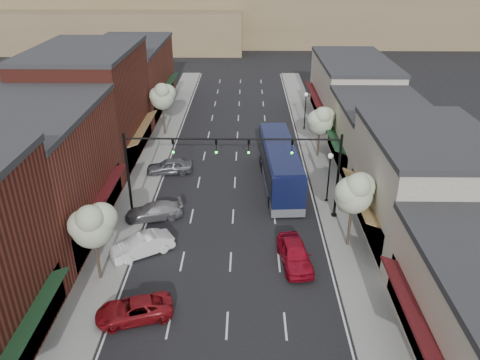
{
  "coord_description": "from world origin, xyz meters",
  "views": [
    {
      "loc": [
        1.03,
        -24.0,
        19.17
      ],
      "look_at": [
        0.52,
        10.1,
        2.2
      ],
      "focal_mm": 35.0,
      "sensor_mm": 36.0,
      "label": 1
    }
  ],
  "objects_px": {
    "tree_left_near": "(92,224)",
    "coach_bus": "(279,165)",
    "signal_mast_left": "(158,163)",
    "tree_right_near": "(355,192)",
    "parked_car_a": "(134,310)",
    "parked_car_d": "(170,166)",
    "tree_left_far": "(162,96)",
    "red_hatchback": "(295,254)",
    "signal_mast_right": "(307,164)",
    "tree_right_far": "(321,120)",
    "parked_car_c": "(154,211)",
    "lamp_post_near": "(329,170)",
    "lamp_post_far": "(306,105)",
    "parked_car_b": "(142,245)"
  },
  "relations": [
    {
      "from": "parked_car_a",
      "to": "tree_left_far",
      "type": "bearing_deg",
      "value": 169.5
    },
    {
      "from": "tree_right_far",
      "to": "coach_bus",
      "type": "relative_size",
      "value": 0.43
    },
    {
      "from": "coach_bus",
      "to": "tree_right_far",
      "type": "bearing_deg",
      "value": 51.47
    },
    {
      "from": "parked_car_b",
      "to": "parked_car_d",
      "type": "relative_size",
      "value": 1.02
    },
    {
      "from": "lamp_post_near",
      "to": "red_hatchback",
      "type": "xyz_separation_m",
      "value": [
        -3.48,
        -8.63,
        -2.21
      ]
    },
    {
      "from": "signal_mast_left",
      "to": "parked_car_b",
      "type": "distance_m",
      "value": 6.5
    },
    {
      "from": "red_hatchback",
      "to": "tree_left_near",
      "type": "bearing_deg",
      "value": -179.01
    },
    {
      "from": "signal_mast_right",
      "to": "parked_car_c",
      "type": "bearing_deg",
      "value": -178.29
    },
    {
      "from": "coach_bus",
      "to": "parked_car_a",
      "type": "xyz_separation_m",
      "value": [
        -9.31,
        -17.18,
        -1.35
      ]
    },
    {
      "from": "tree_left_far",
      "to": "red_hatchback",
      "type": "height_order",
      "value": "tree_left_far"
    },
    {
      "from": "lamp_post_near",
      "to": "parked_car_c",
      "type": "xyz_separation_m",
      "value": [
        -14.0,
        -2.86,
        -2.36
      ]
    },
    {
      "from": "parked_car_d",
      "to": "signal_mast_right",
      "type": "bearing_deg",
      "value": 47.82
    },
    {
      "from": "tree_right_near",
      "to": "tree_left_far",
      "type": "height_order",
      "value": "tree_left_far"
    },
    {
      "from": "tree_left_far",
      "to": "parked_car_d",
      "type": "relative_size",
      "value": 1.44
    },
    {
      "from": "lamp_post_near",
      "to": "red_hatchback",
      "type": "relative_size",
      "value": 0.95
    },
    {
      "from": "parked_car_d",
      "to": "tree_left_far",
      "type": "bearing_deg",
      "value": -176.93
    },
    {
      "from": "signal_mast_right",
      "to": "lamp_post_near",
      "type": "distance_m",
      "value": 3.69
    },
    {
      "from": "red_hatchback",
      "to": "lamp_post_far",
      "type": "bearing_deg",
      "value": 74.71
    },
    {
      "from": "tree_right_near",
      "to": "parked_car_a",
      "type": "bearing_deg",
      "value": -151.56
    },
    {
      "from": "parked_car_c",
      "to": "parked_car_a",
      "type": "bearing_deg",
      "value": -10.5
    },
    {
      "from": "parked_car_c",
      "to": "parked_car_d",
      "type": "distance_m",
      "value": 8.24
    },
    {
      "from": "signal_mast_left",
      "to": "red_hatchback",
      "type": "bearing_deg",
      "value": -31.66
    },
    {
      "from": "signal_mast_left",
      "to": "lamp_post_far",
      "type": "relative_size",
      "value": 1.85
    },
    {
      "from": "tree_left_far",
      "to": "signal_mast_right",
      "type": "bearing_deg",
      "value": -52.29
    },
    {
      "from": "red_hatchback",
      "to": "signal_mast_left",
      "type": "bearing_deg",
      "value": 140.63
    },
    {
      "from": "signal_mast_right",
      "to": "tree_right_near",
      "type": "relative_size",
      "value": 1.38
    },
    {
      "from": "tree_right_far",
      "to": "red_hatchback",
      "type": "distance_m",
      "value": 18.79
    },
    {
      "from": "tree_left_near",
      "to": "coach_bus",
      "type": "bearing_deg",
      "value": 48.4
    },
    {
      "from": "tree_right_far",
      "to": "parked_car_b",
      "type": "bearing_deg",
      "value": -130.25
    },
    {
      "from": "lamp_post_near",
      "to": "parked_car_c",
      "type": "height_order",
      "value": "lamp_post_near"
    },
    {
      "from": "tree_right_far",
      "to": "parked_car_d",
      "type": "height_order",
      "value": "tree_right_far"
    },
    {
      "from": "tree_left_near",
      "to": "lamp_post_near",
      "type": "height_order",
      "value": "tree_left_near"
    },
    {
      "from": "tree_right_near",
      "to": "parked_car_c",
      "type": "height_order",
      "value": "tree_right_near"
    },
    {
      "from": "lamp_post_near",
      "to": "lamp_post_far",
      "type": "relative_size",
      "value": 1.0
    },
    {
      "from": "tree_left_far",
      "to": "parked_car_a",
      "type": "relative_size",
      "value": 1.4
    },
    {
      "from": "red_hatchback",
      "to": "parked_car_d",
      "type": "relative_size",
      "value": 1.09
    },
    {
      "from": "coach_bus",
      "to": "signal_mast_right",
      "type": "bearing_deg",
      "value": -77.38
    },
    {
      "from": "signal_mast_right",
      "to": "lamp_post_far",
      "type": "bearing_deg",
      "value": 83.78
    },
    {
      "from": "signal_mast_left",
      "to": "parked_car_c",
      "type": "distance_m",
      "value": 4.03
    },
    {
      "from": "lamp_post_near",
      "to": "red_hatchback",
      "type": "height_order",
      "value": "lamp_post_near"
    },
    {
      "from": "signal_mast_left",
      "to": "tree_left_near",
      "type": "xyz_separation_m",
      "value": [
        -2.63,
        -8.05,
        -0.4
      ]
    },
    {
      "from": "tree_left_near",
      "to": "parked_car_d",
      "type": "relative_size",
      "value": 1.34
    },
    {
      "from": "parked_car_d",
      "to": "tree_left_near",
      "type": "bearing_deg",
      "value": -15.81
    },
    {
      "from": "coach_bus",
      "to": "tree_left_far",
      "type": "bearing_deg",
      "value": 131.53
    },
    {
      "from": "tree_right_near",
      "to": "parked_car_c",
      "type": "relative_size",
      "value": 1.33
    },
    {
      "from": "tree_right_far",
      "to": "lamp_post_near",
      "type": "relative_size",
      "value": 1.22
    },
    {
      "from": "red_hatchback",
      "to": "signal_mast_right",
      "type": "bearing_deg",
      "value": 70.33
    },
    {
      "from": "signal_mast_left",
      "to": "parked_car_d",
      "type": "bearing_deg",
      "value": 94.2
    },
    {
      "from": "red_hatchback",
      "to": "parked_car_a",
      "type": "distance_m",
      "value": 11.03
    },
    {
      "from": "coach_bus",
      "to": "parked_car_c",
      "type": "relative_size",
      "value": 2.79
    }
  ]
}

